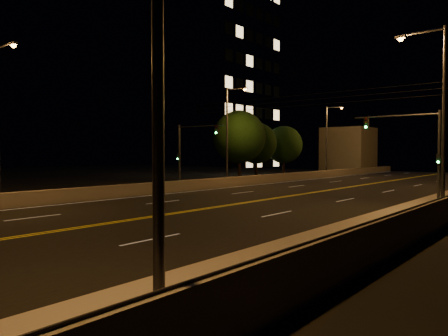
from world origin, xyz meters
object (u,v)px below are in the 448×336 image
Objects in this scene: streetlight_5 at (229,130)px; streetlight_0 at (147,15)px; traffic_signal_right at (420,147)px; streetlight_1 at (439,108)px; traffic_signal_left at (188,149)px; streetlight_6 at (328,137)px; tree_2 at (284,145)px; building_tower at (194,83)px; tree_0 at (239,137)px; tree_1 at (256,143)px.

streetlight_0 is at bearing -53.78° from streetlight_5.
traffic_signal_right is at bearing 94.06° from streetlight_0.
streetlight_1 is 3.65m from traffic_signal_right.
traffic_signal_left is (-20.30, 2.66, -1.93)m from streetlight_1.
streetlight_6 is at bearing 92.28° from traffic_signal_left.
streetlight_0 is 55.93m from streetlight_6.
tree_2 is at bearing 104.86° from streetlight_5.
building_tower is at bearing 146.98° from streetlight_1.
tree_2 is at bearing 103.35° from traffic_signal_left.
streetlight_1 reaches higher than tree_0.
traffic_signal_right is 0.79× the size of tree_1.
streetlight_0 is 0.32× the size of building_tower.
building_tower is (-21.79, 18.31, 9.12)m from streetlight_5.
streetlight_5 is at bearing -62.27° from tree_0.
tree_0 is at bearing 124.97° from streetlight_0.
tree_2 is (-6.09, 25.66, 0.79)m from traffic_signal_left.
traffic_signal_right is 18.72m from traffic_signal_left.
streetlight_6 is 16.99m from tree_0.
traffic_signal_left is (1.18, -29.47, -1.93)m from streetlight_6.
streetlight_6 reaches higher than tree_0.
tree_2 is (-1.97, 12.92, -0.67)m from tree_0.
streetlight_0 is 64.98m from building_tower.
streetlight_1 is 23.61m from streetlight_5.
streetlight_1 is (0.00, 19.51, 0.00)m from streetlight_0.
building_tower is 20.34m from tree_1.
tree_1 is at bearing -117.40° from streetlight_6.
streetlight_0 is 49.40m from tree_1.
traffic_signal_right is 50.07m from building_tower.
streetlight_0 reaches higher than tree_2.
traffic_signal_left is (1.18, -7.14, -1.93)m from streetlight_5.
traffic_signal_left is (-20.30, 22.17, -1.93)m from streetlight_0.
traffic_signal_right is 0.81× the size of tree_2.
building_tower is 3.76× the size of tree_0.
traffic_signal_right is at bearing -37.63° from tree_1.
streetlight_5 is 7.49m from traffic_signal_left.
streetlight_0 is at bearing -55.03° from tree_0.
streetlight_5 reaches higher than tree_2.
streetlight_6 is at bearing 112.58° from streetlight_0.
streetlight_1 is 52.39m from building_tower.
tree_0 is 13.08m from tree_2.
streetlight_0 is 30.12m from traffic_signal_left.
traffic_signal_right is at bearing -31.41° from building_tower.
tree_0 is (-4.12, 12.75, 1.46)m from traffic_signal_left.
streetlight_6 is at bearing 123.75° from streetlight_1.
streetlight_6 is at bearing 37.76° from tree_2.
streetlight_6 is (0.00, 22.33, 0.00)m from streetlight_5.
traffic_signal_right is at bearing -55.97° from streetlight_6.
tree_1 is (-25.13, 19.38, 0.90)m from traffic_signal_right.
streetlight_5 is 1.38× the size of tree_2.
building_tower is 4.21× the size of tree_1.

